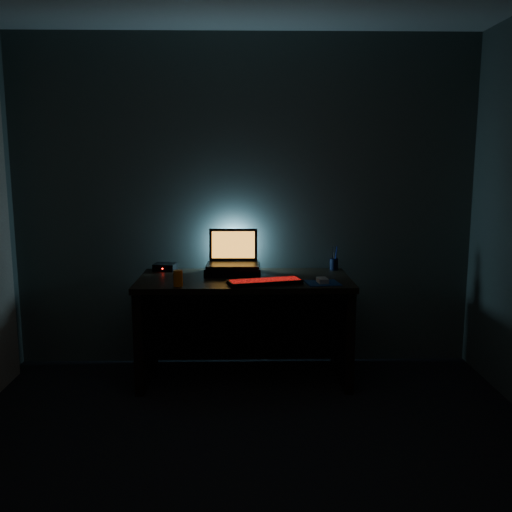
{
  "coord_description": "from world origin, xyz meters",
  "views": [
    {
      "loc": [
        0.0,
        -2.34,
        1.58
      ],
      "look_at": [
        0.08,
        1.57,
        0.91
      ],
      "focal_mm": 40.0,
      "sensor_mm": 36.0,
      "label": 1
    }
  ],
  "objects_px": {
    "mouse": "(322,280)",
    "juice_glass": "(178,278)",
    "router": "(165,267)",
    "laptop": "(233,257)",
    "pen_cup": "(334,264)",
    "keyboard": "(265,282)"
  },
  "relations": [
    {
      "from": "mouse",
      "to": "router",
      "type": "height_order",
      "value": "router"
    },
    {
      "from": "juice_glass",
      "to": "keyboard",
      "type": "bearing_deg",
      "value": 4.99
    },
    {
      "from": "mouse",
      "to": "juice_glass",
      "type": "relative_size",
      "value": 1.0
    },
    {
      "from": "mouse",
      "to": "router",
      "type": "xyz_separation_m",
      "value": [
        -1.13,
        0.47,
        0.01
      ]
    },
    {
      "from": "laptop",
      "to": "pen_cup",
      "type": "distance_m",
      "value": 0.77
    },
    {
      "from": "keyboard",
      "to": "pen_cup",
      "type": "distance_m",
      "value": 0.72
    },
    {
      "from": "keyboard",
      "to": "juice_glass",
      "type": "relative_size",
      "value": 4.9
    },
    {
      "from": "mouse",
      "to": "juice_glass",
      "type": "xyz_separation_m",
      "value": [
        -0.97,
        -0.07,
        0.03
      ]
    },
    {
      "from": "mouse",
      "to": "router",
      "type": "relative_size",
      "value": 0.59
    },
    {
      "from": "laptop",
      "to": "router",
      "type": "bearing_deg",
      "value": 170.76
    },
    {
      "from": "pen_cup",
      "to": "router",
      "type": "distance_m",
      "value": 1.28
    },
    {
      "from": "laptop",
      "to": "mouse",
      "type": "distance_m",
      "value": 0.73
    },
    {
      "from": "laptop",
      "to": "pen_cup",
      "type": "bearing_deg",
      "value": 7.3
    },
    {
      "from": "laptop",
      "to": "juice_glass",
      "type": "relative_size",
      "value": 3.63
    },
    {
      "from": "keyboard",
      "to": "juice_glass",
      "type": "bearing_deg",
      "value": 170.83
    },
    {
      "from": "mouse",
      "to": "pen_cup",
      "type": "distance_m",
      "value": 0.49
    },
    {
      "from": "mouse",
      "to": "juice_glass",
      "type": "distance_m",
      "value": 0.97
    },
    {
      "from": "keyboard",
      "to": "pen_cup",
      "type": "relative_size",
      "value": 5.88
    },
    {
      "from": "laptop",
      "to": "pen_cup",
      "type": "xyz_separation_m",
      "value": [
        0.76,
        0.09,
        -0.08
      ]
    },
    {
      "from": "laptop",
      "to": "pen_cup",
      "type": "height_order",
      "value": "laptop"
    },
    {
      "from": "router",
      "to": "juice_glass",
      "type": "bearing_deg",
      "value": -63.95
    },
    {
      "from": "laptop",
      "to": "mouse",
      "type": "relative_size",
      "value": 3.64
    }
  ]
}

